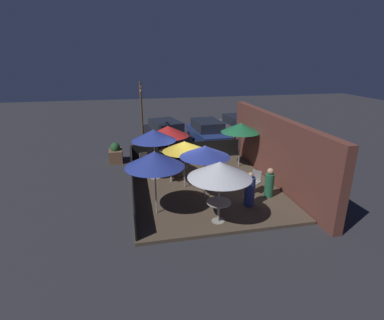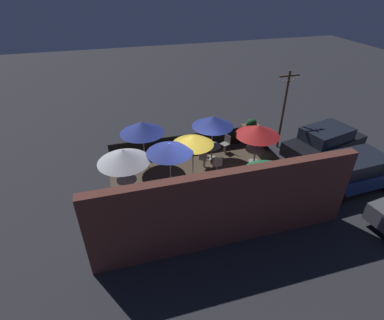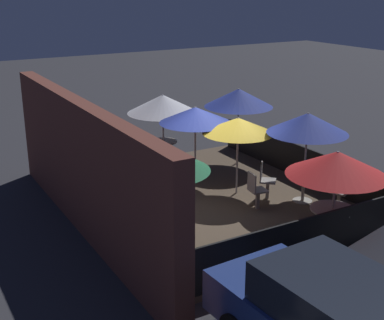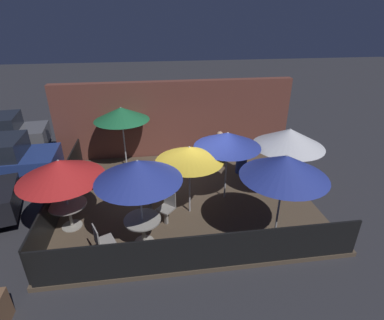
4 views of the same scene
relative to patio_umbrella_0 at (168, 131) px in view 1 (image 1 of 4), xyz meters
The scene contains 26 objects.
ground_plane 3.90m from the patio_umbrella_0, 18.04° to the left, with size 60.00×60.00×0.00m, color #2D2D33.
patio_deck 3.87m from the patio_umbrella_0, 18.04° to the left, with size 7.52×6.15×0.12m.
building_wall 5.46m from the patio_umbrella_0, 53.28° to the left, with size 9.12×0.36×3.04m.
fence_front 4.01m from the patio_umbrella_0, 31.17° to the right, with size 7.32×0.05×0.95m.
fence_side_left 1.71m from the patio_umbrella_0, 113.42° to the left, with size 0.05×5.95×0.95m.
patio_umbrella_0 is the anchor object (origin of this frame).
patio_umbrella_1 6.35m from the patio_umbrella_0, ahead, with size 2.12×2.12×2.17m.
patio_umbrella_2 2.16m from the patio_umbrella_0, 25.06° to the right, with size 2.00×2.00×2.31m.
patio_umbrella_3 3.26m from the patio_umbrella_0, ahead, with size 1.84×1.84×2.05m.
patio_umbrella_4 3.68m from the patio_umbrella_0, 69.61° to the left, with size 1.94×1.94×2.27m.
patio_umbrella_5 5.40m from the patio_umbrella_0, 12.58° to the right, with size 2.06×2.06×2.33m.
patio_umbrella_6 4.50m from the patio_umbrella_0, 10.43° to the left, with size 1.95×1.95×2.16m.
dining_table_0 1.16m from the patio_umbrella_0, ahead, with size 0.97×0.97×0.72m.
dining_table_1 6.45m from the patio_umbrella_0, ahead, with size 0.83×0.83×0.75m.
dining_table_2 2.44m from the patio_umbrella_0, 25.06° to the right, with size 0.90×0.90×0.72m.
patio_chair_0 2.86m from the patio_umbrella_0, ahead, with size 0.56×0.56×0.94m.
patio_chair_1 2.07m from the patio_umbrella_0, 52.47° to the right, with size 0.53×0.53×0.93m.
patio_chair_2 5.45m from the patio_umbrella_0, 34.13° to the left, with size 0.56×0.56×0.95m.
patio_chair_3 2.50m from the patio_umbrella_0, 11.79° to the left, with size 0.45×0.45×0.95m.
patron_0 6.02m from the patio_umbrella_0, 35.14° to the left, with size 0.40×0.40×1.20m.
patron_1 5.98m from the patio_umbrella_0, 23.25° to the left, with size 0.49×0.49×1.34m.
planter_box 3.29m from the patio_umbrella_0, 111.74° to the right, with size 1.00×0.70×1.09m.
light_post 2.39m from the patio_umbrella_0, 148.78° to the right, with size 1.10×0.12×4.18m.
parked_car_0 3.83m from the patio_umbrella_0, behind, with size 4.62×2.65×1.62m.
parked_car_1 4.48m from the patio_umbrella_0, 137.74° to the left, with size 4.51×1.98×1.62m.
parked_car_2 7.07m from the patio_umbrella_0, 127.79° to the left, with size 4.53×2.23×1.62m.
Camera 1 is at (11.68, -2.99, 5.49)m, focal length 28.00 mm.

